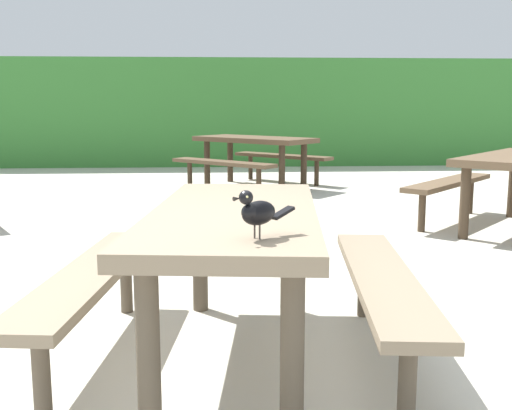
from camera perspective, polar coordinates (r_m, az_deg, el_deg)
name	(u,v)px	position (r m, az deg, el deg)	size (l,w,h in m)	color
ground_plane	(181,387)	(2.83, -6.97, -16.38)	(60.00, 60.00, 0.00)	beige
hedge_wall	(208,112)	(12.96, -4.46, 8.59)	(28.00, 2.01, 2.09)	#387A33
picnic_table_foreground	(235,247)	(2.92, -1.98, -3.92)	(1.86, 1.89, 0.74)	#84725B
bird_grackle	(256,211)	(2.22, 0.04, -0.59)	(0.24, 0.19, 0.18)	black
picnic_table_mid_left	(254,150)	(9.06, -0.17, 5.16)	(2.40, 2.39, 0.74)	brown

